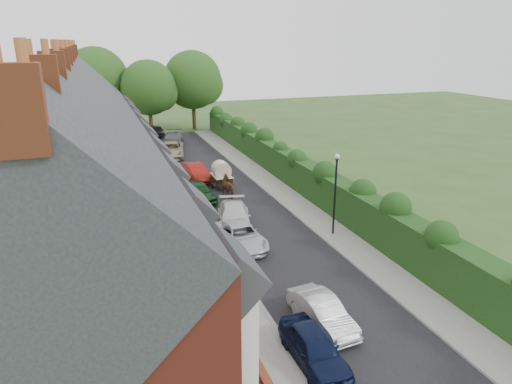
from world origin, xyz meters
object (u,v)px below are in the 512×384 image
car_silver_a (322,312)px  horse_cart (221,173)px  car_navy (314,347)px  car_red (195,172)px  lamppost (336,184)px  car_silver_b (241,236)px  car_white (234,217)px  car_beige (171,150)px  car_black (157,131)px  car_grey (173,139)px  car_green (199,192)px  horse (229,187)px

car_silver_a → horse_cart: 19.40m
car_navy → car_red: bearing=87.4°
car_red → lamppost: bearing=-78.3°
car_navy → horse_cart: size_ratio=1.20×
car_silver_b → car_white: 2.80m
car_beige → car_navy: bearing=-79.8°
car_silver_a → car_black: (-0.89, 42.68, 0.07)m
car_grey → car_silver_b: bearing=-77.3°
car_beige → car_black: 11.08m
lamppost → car_green: (-6.40, 8.96, -2.57)m
lamppost → car_white: (-5.39, 3.19, -2.58)m
car_silver_a → car_green: 17.21m
car_silver_a → horse_cart: size_ratio=1.20×
lamppost → car_navy: (-6.40, -10.20, -2.64)m
car_red → car_beige: car_beige is taller
car_silver_a → car_beige: car_beige is taller
car_green → car_grey: car_grey is taller
lamppost → car_grey: 28.89m
car_silver_a → car_silver_b: bearing=90.2°
lamppost → car_white: bearing=149.4°
lamppost → car_beige: lamppost is taller
car_beige → car_red: bearing=-75.9°
car_beige → car_black: (0.08, 11.08, -0.04)m
car_red → car_beige: (-0.53, 9.12, 0.03)m
lamppost → car_navy: lamppost is taller
car_white → car_silver_b: bearing=-85.8°
car_red → car_navy: bearing=-101.4°
lamppost → car_black: bearing=99.7°
lamppost → car_grey: (-5.00, 28.34, -2.52)m
lamppost → horse: 10.14m
car_red → horse: bearing=-83.9°
car_red → car_silver_b: bearing=-100.8°
car_navy → car_black: bearing=89.0°
car_red → car_grey: (0.47, 14.06, 0.06)m
car_grey → horse_cart: bearing=-72.3°
car_green → car_red: bearing=72.4°
lamppost → car_white: size_ratio=1.04×
car_red → car_grey: size_ratio=0.82×
car_green → car_red: 5.41m
horse → horse_cart: 2.23m
car_black → horse: (1.90, -25.49, 0.14)m
car_white → car_green: 5.86m
car_black → horse_cart: horse_cart is taller
car_silver_b → car_grey: 27.93m
car_navy → horse_cart: horse_cart is taller
car_white → horse_cart: (1.38, 7.98, 0.61)m
car_green → car_black: 25.53m
car_navy → horse: horse is taller
car_black → lamppost: bearing=-78.4°
car_red → car_beige: bearing=84.0°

